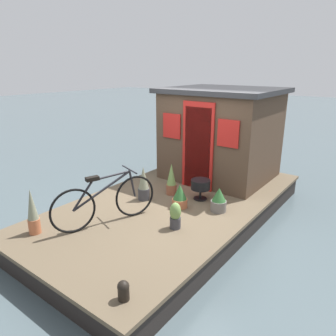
# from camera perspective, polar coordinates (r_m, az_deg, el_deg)

# --- Properties ---
(ground_plane) EXTENTS (60.00, 60.00, 0.00)m
(ground_plane) POSITION_cam_1_polar(r_m,az_deg,el_deg) (6.31, 1.11, -9.28)
(ground_plane) COLOR #4C5B60
(houseboat_deck) EXTENTS (5.78, 3.02, 0.42)m
(houseboat_deck) POSITION_cam_1_polar(r_m,az_deg,el_deg) (6.22, 1.12, -7.55)
(houseboat_deck) COLOR brown
(houseboat_deck) RESTS_ON ground_plane
(houseboat_cabin) EXTENTS (2.14, 2.39, 2.01)m
(houseboat_cabin) POSITION_cam_1_polar(r_m,az_deg,el_deg) (7.28, 9.50, 6.17)
(houseboat_cabin) COLOR #4C3828
(houseboat_cabin) RESTS_ON houseboat_deck
(bicycle) EXTENTS (1.69, 0.70, 0.86)m
(bicycle) POSITION_cam_1_polar(r_m,az_deg,el_deg) (5.20, -11.17, -5.84)
(bicycle) COLOR black
(bicycle) RESTS_ON houseboat_deck
(potted_plant_geranium) EXTENTS (0.18, 0.18, 0.44)m
(potted_plant_geranium) POSITION_cam_1_polar(r_m,az_deg,el_deg) (5.04, 1.33, -8.55)
(potted_plant_geranium) COLOR #38383D
(potted_plant_geranium) RESTS_ON houseboat_deck
(potted_plant_fern) EXTENTS (0.28, 0.28, 0.44)m
(potted_plant_fern) POSITION_cam_1_polar(r_m,az_deg,el_deg) (5.76, 2.14, -5.12)
(potted_plant_fern) COLOR #B2603D
(potted_plant_fern) RESTS_ON houseboat_deck
(potted_plant_succulent) EXTENTS (0.22, 0.22, 0.65)m
(potted_plant_succulent) POSITION_cam_1_polar(r_m,az_deg,el_deg) (6.06, -4.42, -2.93)
(potted_plant_succulent) COLOR #38383D
(potted_plant_succulent) RESTS_ON houseboat_deck
(potted_plant_basil) EXTENTS (0.28, 0.28, 0.43)m
(potted_plant_basil) POSITION_cam_1_polar(r_m,az_deg,el_deg) (5.68, 9.11, -5.73)
(potted_plant_basil) COLOR slate
(potted_plant_basil) RESTS_ON houseboat_deck
(potted_plant_mint) EXTENTS (0.21, 0.21, 0.64)m
(potted_plant_mint) POSITION_cam_1_polar(r_m,az_deg,el_deg) (6.30, 0.61, -2.14)
(potted_plant_mint) COLOR #935138
(potted_plant_mint) RESTS_ON houseboat_deck
(potted_plant_ivy) EXTENTS (0.18, 0.18, 0.73)m
(potted_plant_ivy) POSITION_cam_1_polar(r_m,az_deg,el_deg) (5.26, -23.16, -7.37)
(potted_plant_ivy) COLOR #B2603D
(potted_plant_ivy) RESTS_ON houseboat_deck
(charcoal_grill) EXTENTS (0.37, 0.37, 0.40)m
(charcoal_grill) POSITION_cam_1_polar(r_m,az_deg,el_deg) (6.10, 5.88, -3.10)
(charcoal_grill) COLOR black
(charcoal_grill) RESTS_ON houseboat_deck
(mooring_bollard) EXTENTS (0.14, 0.14, 0.24)m
(mooring_bollard) POSITION_cam_1_polar(r_m,az_deg,el_deg) (3.74, -8.02, -20.89)
(mooring_bollard) COLOR black
(mooring_bollard) RESTS_ON houseboat_deck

